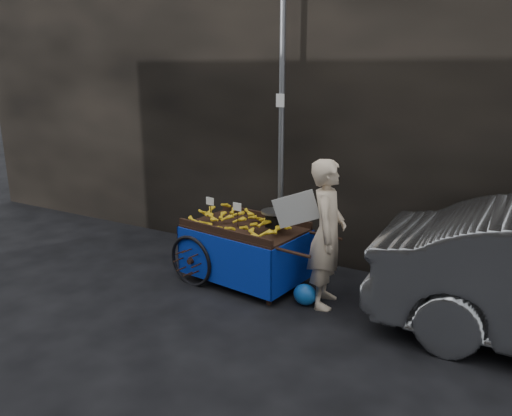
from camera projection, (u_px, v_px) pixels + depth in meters
The scene contains 6 objects.
ground at pixel (215, 290), 6.58m from camera, with size 80.00×80.00×0.00m, color black.
building_wall at pixel (324, 90), 7.89m from camera, with size 13.50×2.00×5.00m.
street_pole at pixel (281, 129), 6.98m from camera, with size 0.12×0.10×4.00m.
banana_cart at pixel (242, 231), 6.70m from camera, with size 2.23×1.24×1.16m.
vendor at pixel (327, 234), 5.97m from camera, with size 0.89×0.75×1.82m.
plastic_bag at pixel (305, 295), 6.15m from camera, with size 0.30×0.24×0.27m, color #1756AD.
Camera 1 is at (3.44, -4.99, 2.82)m, focal length 35.00 mm.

